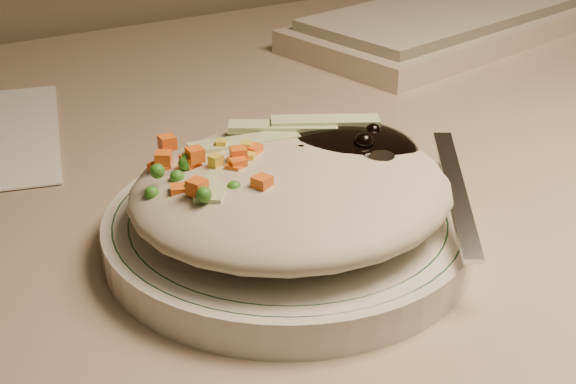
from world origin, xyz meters
TOP-DOWN VIEW (x-y plane):
  - desk at (0.00, 1.38)m, footprint 1.40×0.70m
  - plate at (-0.10, 1.21)m, footprint 0.22×0.22m
  - plate_rim at (-0.10, 1.21)m, footprint 0.21×0.21m
  - meal at (-0.09, 1.21)m, footprint 0.21×0.19m
  - keyboard at (0.34, 1.52)m, footprint 0.51×0.26m

SIDE VIEW (x-z plane):
  - desk at x=0.00m, z-range 0.17..0.91m
  - plate at x=-0.10m, z-range 0.74..0.76m
  - keyboard at x=0.34m, z-range 0.74..0.77m
  - plate_rim at x=-0.10m, z-range 0.76..0.76m
  - meal at x=-0.09m, z-range 0.76..0.81m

